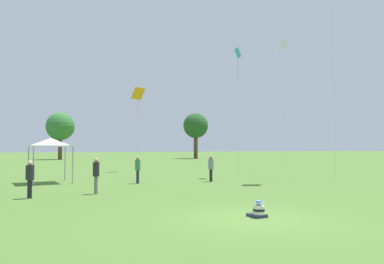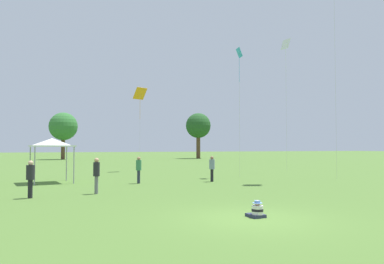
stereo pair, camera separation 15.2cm
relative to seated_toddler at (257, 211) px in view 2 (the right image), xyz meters
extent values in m
plane|color=#4C702D|center=(-0.28, -0.17, -0.21)|extent=(300.00, 300.00, 0.00)
cube|color=#282D47|center=(-0.01, 0.07, -0.16)|extent=(0.49, 0.59, 0.10)
cylinder|color=silver|center=(0.00, -0.03, 0.03)|extent=(0.39, 0.39, 0.27)
cylinder|color=black|center=(0.00, -0.03, 0.03)|extent=(0.40, 0.40, 0.08)
sphere|color=#DBAD89|center=(0.00, -0.03, 0.24)|extent=(0.18, 0.18, 0.18)
cylinder|color=#6B8ED1|center=(0.00, -0.03, 0.25)|extent=(0.31, 0.31, 0.01)
cylinder|color=#6B8ED1|center=(0.00, -0.03, 0.28)|extent=(0.18, 0.18, 0.08)
cylinder|color=#282D42|center=(-1.19, 11.96, 0.19)|extent=(0.23, 0.23, 0.78)
cylinder|color=#387A51|center=(-1.19, 11.96, 0.89)|extent=(0.42, 0.42, 0.62)
sphere|color=#A37556|center=(-1.19, 11.96, 1.29)|extent=(0.21, 0.21, 0.21)
cylinder|color=slate|center=(-4.10, 7.70, 0.21)|extent=(0.18, 0.18, 0.82)
cylinder|color=#232328|center=(-4.10, 7.70, 0.94)|extent=(0.33, 0.33, 0.65)
sphere|color=tan|center=(-4.10, 7.70, 1.37)|extent=(0.22, 0.22, 0.22)
cylinder|color=black|center=(3.41, 11.50, 0.19)|extent=(0.26, 0.26, 0.79)
cylinder|color=gray|center=(3.41, 11.50, 0.89)|extent=(0.47, 0.47, 0.62)
sphere|color=brown|center=(3.41, 11.50, 1.29)|extent=(0.21, 0.21, 0.21)
cylinder|color=black|center=(-6.91, 7.18, 0.19)|extent=(0.24, 0.24, 0.79)
cylinder|color=#232328|center=(-6.91, 7.18, 0.90)|extent=(0.44, 0.44, 0.63)
sphere|color=#DBAD89|center=(-6.91, 7.18, 1.30)|extent=(0.21, 0.21, 0.21)
cube|color=white|center=(-6.12, 14.17, 2.04)|extent=(2.81, 2.81, 0.08)
cone|color=white|center=(-6.12, 14.17, 2.30)|extent=(2.67, 2.67, 0.44)
cylinder|color=#99999E|center=(-7.38, 15.07, 0.90)|extent=(0.07, 0.07, 2.21)
cylinder|color=#99999E|center=(-5.21, 15.43, 0.90)|extent=(0.07, 0.07, 2.21)
cylinder|color=#99999E|center=(-7.02, 12.91, 0.90)|extent=(0.07, 0.07, 2.21)
cylinder|color=#99999E|center=(-4.85, 13.27, 0.90)|extent=(0.07, 0.07, 2.21)
cube|color=white|center=(12.89, 17.21, 10.98)|extent=(0.45, 0.97, 0.89)
cylinder|color=white|center=(12.89, 17.21, 9.60)|extent=(0.02, 0.02, 2.11)
cylinder|color=#BCB7A8|center=(12.89, 17.21, 5.39)|extent=(0.01, 0.01, 11.18)
cube|color=orange|center=(1.33, 23.31, 6.88)|extent=(1.36, 1.12, 1.02)
cylinder|color=orange|center=(1.33, 23.31, 5.49)|extent=(0.02, 0.02, 1.95)
cylinder|color=#BCB7A8|center=(1.33, 23.31, 3.34)|extent=(0.01, 0.01, 7.08)
cube|color=#339EDB|center=(6.82, 14.27, 8.98)|extent=(0.38, 0.75, 0.67)
cylinder|color=#339EDB|center=(6.82, 14.27, 7.76)|extent=(0.02, 0.02, 1.95)
cylinder|color=#BCB7A8|center=(6.82, 14.27, 4.39)|extent=(0.01, 0.01, 9.19)
cylinder|color=#BCB7A8|center=(12.15, 10.28, 10.68)|extent=(0.01, 0.01, 21.76)
cylinder|color=brown|center=(19.66, 55.96, 2.26)|extent=(0.75, 0.75, 4.94)
sphere|color=#235123|center=(19.66, 55.96, 6.04)|extent=(4.74, 4.74, 4.74)
cylinder|color=brown|center=(-4.60, 58.85, 2.02)|extent=(0.67, 0.67, 4.45)
sphere|color=#337033|center=(-4.60, 58.85, 5.58)|extent=(4.89, 4.89, 4.89)
camera|label=1|loc=(-6.09, -10.26, 1.99)|focal=35.00mm
camera|label=2|loc=(-5.94, -10.32, 1.99)|focal=35.00mm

